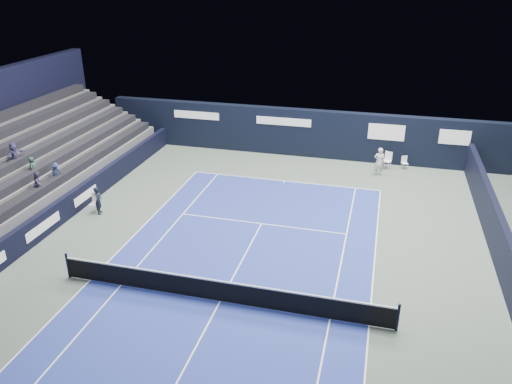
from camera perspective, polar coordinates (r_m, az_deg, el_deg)
ground at (r=20.74m, az=-2.35°, el=-9.19°), size 48.00×48.00×0.00m
court_surface at (r=19.19m, az=-4.12°, el=-12.37°), size 10.97×23.77×0.01m
enclosure_wall_right at (r=23.66m, az=25.99°, el=-4.83°), size 0.30×22.00×1.80m
folding_chair_back_a at (r=31.91m, az=14.80°, el=3.67°), size 0.59×0.59×1.06m
folding_chair_back_b at (r=32.18m, az=16.61°, el=3.36°), size 0.45×0.44×0.81m
line_judge_chair at (r=26.60m, az=-17.91°, el=-1.03°), size 0.46×0.44×1.01m
line_judge at (r=26.30m, az=-17.57°, el=-0.93°), size 0.52×0.62×1.45m
court_markings at (r=19.19m, az=-4.12°, el=-12.35°), size 11.03×23.83×0.00m
tennis_net at (r=18.89m, az=-4.16°, el=-11.14°), size 12.90×0.10×1.10m
back_sponsor_wall at (r=32.94m, az=4.97°, el=6.80°), size 26.00×0.63×3.10m
side_barrier_left at (r=27.43m, az=-19.21°, el=-0.38°), size 0.33×22.00×1.20m
spectator_stand at (r=29.87m, az=-24.63°, el=3.55°), size 6.00×18.00×6.40m
tennis_player at (r=30.64m, az=13.90°, el=3.41°), size 0.66×0.85×1.71m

